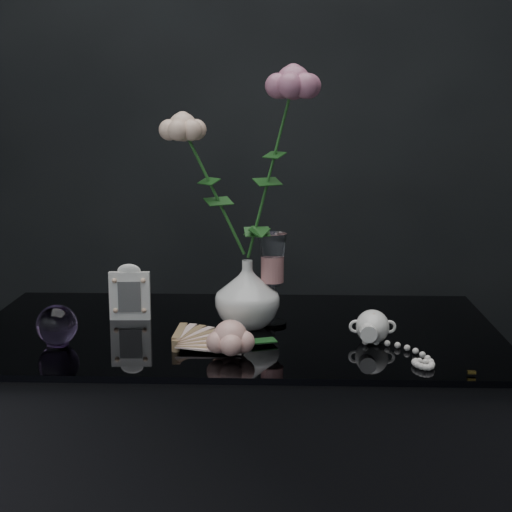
# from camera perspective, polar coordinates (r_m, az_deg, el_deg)

# --- Properties ---
(table) EXTENTS (1.05, 0.58, 0.76)m
(table) POSITION_cam_1_polar(r_m,az_deg,el_deg) (1.73, -1.39, -17.46)
(table) COLOR black
(table) RESTS_ON ground
(vase) EXTENTS (0.13, 0.13, 0.14)m
(vase) POSITION_cam_1_polar(r_m,az_deg,el_deg) (1.59, -0.63, -2.76)
(vase) COLOR white
(vase) RESTS_ON table
(wine_glass) EXTENTS (0.07, 0.07, 0.19)m
(wine_glass) POSITION_cam_1_polar(r_m,az_deg,el_deg) (1.59, 1.20, -1.73)
(wine_glass) COLOR white
(wine_glass) RESTS_ON table
(picture_frame) EXTENTS (0.09, 0.07, 0.12)m
(picture_frame) POSITION_cam_1_polar(r_m,az_deg,el_deg) (1.66, -9.17, -2.59)
(picture_frame) COLOR white
(picture_frame) RESTS_ON table
(paperweight) EXTENTS (0.10, 0.10, 0.08)m
(paperweight) POSITION_cam_1_polar(r_m,az_deg,el_deg) (1.52, -14.28, -4.89)
(paperweight) COLOR #946EB3
(paperweight) RESTS_ON table
(paper_fan) EXTENTS (0.29, 0.26, 0.03)m
(paper_fan) POSITION_cam_1_polar(r_m,az_deg,el_deg) (1.45, -5.86, -6.42)
(paper_fan) COLOR #F8E1C6
(paper_fan) RESTS_ON table
(loose_rose) EXTENTS (0.18, 0.22, 0.07)m
(loose_rose) POSITION_cam_1_polar(r_m,az_deg,el_deg) (1.42, -1.88, -5.96)
(loose_rose) COLOR #F2AA9C
(loose_rose) RESTS_ON table
(pearl_jar) EXTENTS (0.22, 0.23, 0.07)m
(pearl_jar) POSITION_cam_1_polar(r_m,az_deg,el_deg) (1.51, 8.47, -4.99)
(pearl_jar) COLOR white
(pearl_jar) RESTS_ON table
(roses) EXTENTS (0.30, 0.12, 0.44)m
(roses) POSITION_cam_1_polar(r_m,az_deg,el_deg) (1.55, -0.66, 6.93)
(roses) COLOR #FFC7A8
(roses) RESTS_ON vase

